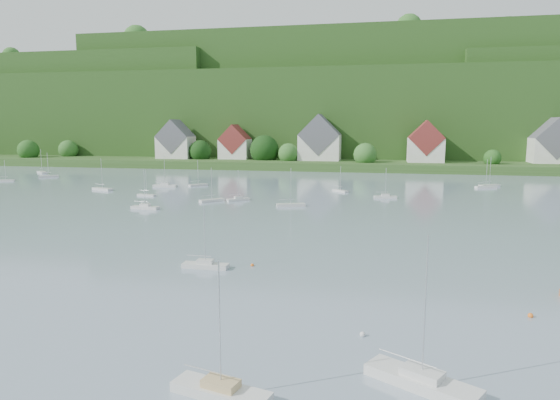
% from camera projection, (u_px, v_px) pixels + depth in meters
% --- Properties ---
extents(far_shore_strip, '(600.00, 60.00, 3.00)m').
position_uv_depth(far_shore_strip, '(311.00, 162.00, 209.74)').
color(far_shore_strip, '#2D4B1C').
rests_on(far_shore_strip, ground).
extents(forested_ridge, '(620.00, 181.22, 69.89)m').
position_uv_depth(forested_ridge, '(330.00, 114.00, 272.89)').
color(forested_ridge, '#1A4114').
rests_on(forested_ridge, ground).
extents(village_building_0, '(14.00, 10.40, 16.00)m').
position_uv_depth(village_building_0, '(176.00, 143.00, 206.82)').
color(village_building_0, silver).
rests_on(village_building_0, far_shore_strip).
extents(village_building_1, '(12.00, 9.36, 14.00)m').
position_uv_depth(village_building_1, '(235.00, 145.00, 203.93)').
color(village_building_1, silver).
rests_on(village_building_1, far_shore_strip).
extents(village_building_2, '(16.00, 11.44, 18.00)m').
position_uv_depth(village_building_2, '(320.00, 142.00, 195.81)').
color(village_building_2, silver).
rests_on(village_building_2, far_shore_strip).
extents(village_building_3, '(13.00, 10.40, 15.50)m').
position_uv_depth(village_building_3, '(426.00, 145.00, 186.10)').
color(village_building_3, silver).
rests_on(village_building_3, far_shore_strip).
extents(village_building_4, '(15.00, 10.40, 16.50)m').
position_uv_depth(village_building_4, '(553.00, 145.00, 181.06)').
color(village_building_4, silver).
rests_on(village_building_4, far_shore_strip).
extents(near_sailboat_2, '(6.76, 3.36, 8.79)m').
position_uv_depth(near_sailboat_2, '(221.00, 390.00, 31.10)').
color(near_sailboat_2, silver).
rests_on(near_sailboat_2, ground).
extents(near_sailboat_3, '(5.51, 1.58, 7.42)m').
position_uv_depth(near_sailboat_3, '(205.00, 265.00, 59.16)').
color(near_sailboat_3, silver).
rests_on(near_sailboat_3, ground).
extents(near_sailboat_4, '(7.51, 5.56, 10.09)m').
position_uv_depth(near_sailboat_4, '(422.00, 380.00, 32.22)').
color(near_sailboat_4, silver).
rests_on(near_sailboat_4, ground).
extents(mooring_buoy_1, '(0.48, 0.48, 0.48)m').
position_uv_depth(mooring_buoy_1, '(363.00, 336.00, 40.12)').
color(mooring_buoy_1, silver).
rests_on(mooring_buoy_1, ground).
extents(mooring_buoy_2, '(0.49, 0.49, 0.49)m').
position_uv_depth(mooring_buoy_2, '(530.00, 317.00, 44.09)').
color(mooring_buoy_2, orange).
rests_on(mooring_buoy_2, ground).
extents(mooring_buoy_3, '(0.43, 0.43, 0.43)m').
position_uv_depth(mooring_buoy_3, '(252.00, 266.00, 60.00)').
color(mooring_buoy_3, orange).
rests_on(mooring_buoy_3, ground).
extents(far_sailboat_cluster, '(198.15, 66.03, 8.71)m').
position_uv_depth(far_sailboat_cluster, '(291.00, 189.00, 128.59)').
color(far_sailboat_cluster, silver).
rests_on(far_sailboat_cluster, ground).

